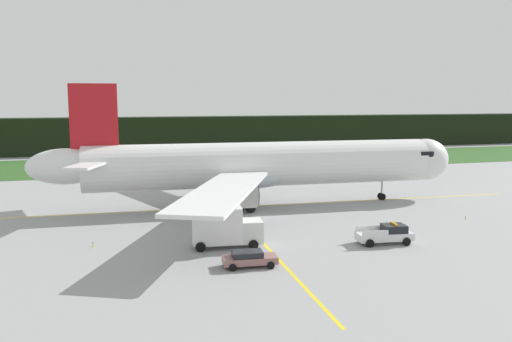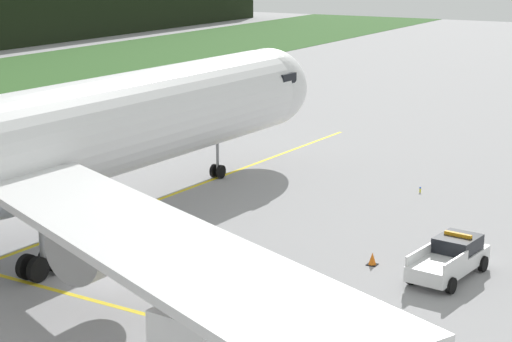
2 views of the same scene
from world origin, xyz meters
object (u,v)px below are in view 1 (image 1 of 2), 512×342
catering_truck (224,227)px  staff_car (249,258)px  ops_pickup_truck (386,234)px  apron_cone (364,231)px  airliner (258,166)px

catering_truck → staff_car: size_ratio=1.46×
ops_pickup_truck → apron_cone: size_ratio=8.59×
airliner → apron_cone: airliner is taller
catering_truck → ops_pickup_truck: bearing=-11.3°
ops_pickup_truck → staff_car: 14.48m
airliner → apron_cone: size_ratio=85.57×
ops_pickup_truck → staff_car: size_ratio=1.20×
airliner → staff_car: airliner is taller
catering_truck → apron_cone: bearing=3.1°
catering_truck → apron_cone: size_ratio=10.47×
ops_pickup_truck → apron_cone: 3.82m
airliner → ops_pickup_truck: bearing=-71.6°
staff_car → apron_cone: (13.80, 6.81, -0.40)m
staff_car → apron_cone: size_ratio=7.16×
catering_truck → staff_car: (0.72, -6.02, -1.23)m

